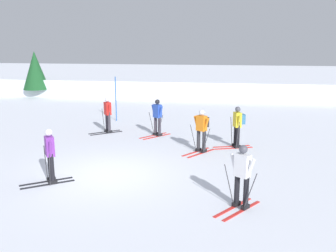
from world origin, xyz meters
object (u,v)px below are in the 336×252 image
object	(u,v)px
skier_white	(242,175)
conifer_far_left	(35,70)
skier_yellow	(238,125)
trail_marker_pole	(116,99)
skier_purple	(50,154)
skier_blue	(157,116)
skier_red	(108,114)
skier_orange	(202,128)

from	to	relation	value
skier_white	conifer_far_left	world-z (taller)	conifer_far_left
skier_yellow	trail_marker_pole	bearing A→B (deg)	145.93
skier_purple	skier_blue	bearing A→B (deg)	70.79
skier_blue	skier_yellow	distance (m)	3.86
skier_white	trail_marker_pole	bearing A→B (deg)	122.12
skier_blue	trail_marker_pole	world-z (taller)	trail_marker_pole
skier_white	skier_purple	world-z (taller)	same
conifer_far_left	skier_yellow	bearing A→B (deg)	-38.70
trail_marker_pole	skier_purple	bearing A→B (deg)	-85.94
skier_red	skier_blue	distance (m)	2.48
skier_white	trail_marker_pole	xyz separation A→B (m)	(-6.37, 10.15, 0.30)
skier_blue	skier_yellow	world-z (taller)	same
skier_blue	skier_purple	world-z (taller)	same
skier_red	skier_purple	world-z (taller)	same
skier_red	skier_purple	xyz separation A→B (m)	(0.28, -6.54, -0.00)
skier_red	skier_orange	size ratio (longest dim) A/B	1.00
skier_white	skier_red	size ratio (longest dim) A/B	1.00
skier_white	skier_orange	size ratio (longest dim) A/B	1.00
conifer_far_left	skier_purple	bearing A→B (deg)	-60.97
skier_purple	trail_marker_pole	distance (m)	9.25
skier_white	skier_blue	world-z (taller)	same
skier_orange	skier_purple	bearing A→B (deg)	-137.63
skier_yellow	skier_orange	size ratio (longest dim) A/B	1.00
skier_yellow	trail_marker_pole	size ratio (longest dim) A/B	0.70
trail_marker_pole	skier_orange	bearing A→B (deg)	-46.14
skier_white	skier_blue	distance (m)	8.02
skier_yellow	skier_blue	bearing A→B (deg)	158.74
skier_yellow	trail_marker_pole	distance (m)	7.77
skier_yellow	skier_orange	xyz separation A→B (m)	(-1.40, -0.88, -0.00)
skier_purple	skier_orange	size ratio (longest dim) A/B	1.00
skier_blue	trail_marker_pole	size ratio (longest dim) A/B	0.70
skier_white	skier_purple	xyz separation A→B (m)	(-5.72, 0.93, 0.00)
skier_red	skier_purple	size ratio (longest dim) A/B	1.00
skier_blue	trail_marker_pole	bearing A→B (deg)	133.88
skier_blue	skier_purple	size ratio (longest dim) A/B	1.00
skier_blue	conifer_far_left	distance (m)	15.98
skier_red	skier_white	bearing A→B (deg)	-51.25
conifer_far_left	skier_blue	bearing A→B (deg)	-42.86
skier_blue	skier_white	bearing A→B (deg)	-63.85
skier_white	skier_red	distance (m)	9.58
skier_yellow	skier_red	bearing A→B (deg)	164.59
trail_marker_pole	skier_red	bearing A→B (deg)	-81.96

